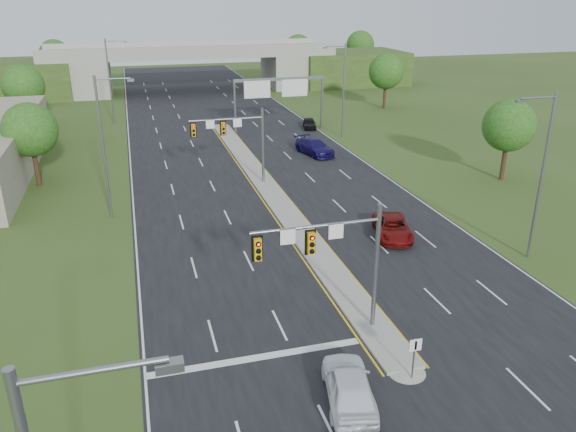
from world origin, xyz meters
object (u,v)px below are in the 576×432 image
at_px(signal_mast_near, 335,252).
at_px(car_far_b, 315,147).
at_px(keep_right_sign, 415,352).
at_px(car_white, 349,386).
at_px(sign_gantry, 278,90).
at_px(car_far_c, 310,123).
at_px(overpass, 192,70).
at_px(signal_mast_far, 238,135).
at_px(car_far_a, 393,227).

height_order(signal_mast_near, car_far_b, signal_mast_near).
bearing_deg(keep_right_sign, car_white, -169.42).
distance_m(sign_gantry, car_far_c, 6.30).
relative_size(signal_mast_near, keep_right_sign, 3.18).
xyz_separation_m(sign_gantry, car_white, (-10.05, -50.08, -4.38)).
xyz_separation_m(overpass, car_far_c, (11.00, -34.66, -2.88)).
distance_m(keep_right_sign, sign_gantry, 50.04).
bearing_deg(car_white, keep_right_sign, -157.08).
bearing_deg(car_white, signal_mast_far, -79.76).
bearing_deg(car_white, car_far_c, -93.54).
bearing_deg(car_far_c, car_far_b, -92.43).
bearing_deg(signal_mast_far, car_far_b, 39.67).
xyz_separation_m(car_far_a, car_far_c, (4.82, 34.79, -0.06)).
bearing_deg(car_far_c, overpass, 120.43).
bearing_deg(overpass, car_far_a, -84.92).
bearing_deg(overpass, signal_mast_far, -92.35).
distance_m(keep_right_sign, car_white, 3.48).
xyz_separation_m(keep_right_sign, overpass, (0.00, 84.53, 2.04)).
bearing_deg(car_far_c, sign_gantry, -161.66).
relative_size(keep_right_sign, car_far_c, 0.57).
height_order(car_far_a, car_far_b, car_far_b).
xyz_separation_m(signal_mast_near, car_far_b, (9.95, 33.25, -3.88)).
relative_size(keep_right_sign, overpass, 0.03).
relative_size(sign_gantry, car_white, 2.36).
bearing_deg(keep_right_sign, car_far_c, 77.56).
xyz_separation_m(sign_gantry, car_far_b, (1.00, -11.75, -4.40)).
distance_m(signal_mast_near, sign_gantry, 45.88).
bearing_deg(car_far_b, car_far_a, -107.81).
bearing_deg(car_far_b, sign_gantry, 80.86).
bearing_deg(car_white, sign_gantry, -89.01).
xyz_separation_m(keep_right_sign, sign_gantry, (6.68, 49.45, 3.72)).
relative_size(sign_gantry, car_far_c, 3.02).
relative_size(signal_mast_far, sign_gantry, 0.60).
bearing_deg(car_far_a, signal_mast_far, 136.21).
relative_size(keep_right_sign, sign_gantry, 0.19).
xyz_separation_m(signal_mast_near, signal_mast_far, (0.00, 25.00, 0.00)).
bearing_deg(car_white, overpass, -79.93).
bearing_deg(overpass, car_far_c, -72.39).
xyz_separation_m(overpass, car_white, (-3.36, -85.16, -2.70)).
xyz_separation_m(signal_mast_far, car_far_c, (13.26, 20.41, -4.05)).
height_order(signal_mast_near, keep_right_sign, signal_mast_near).
xyz_separation_m(signal_mast_near, car_far_c, (13.26, 45.41, -4.05)).
height_order(keep_right_sign, sign_gantry, sign_gantry).
bearing_deg(sign_gantry, keep_right_sign, -97.70).
bearing_deg(overpass, car_far_b, -80.68).
relative_size(signal_mast_near, signal_mast_far, 1.00).
height_order(keep_right_sign, car_far_b, keep_right_sign).
distance_m(signal_mast_near, car_far_a, 14.14).
bearing_deg(car_white, car_far_a, -108.95).
bearing_deg(car_far_b, keep_right_sign, -115.53).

